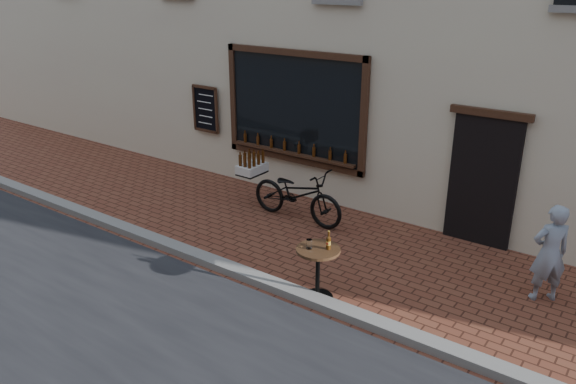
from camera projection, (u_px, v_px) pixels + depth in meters
The scene contains 5 objects.
ground at pixel (264, 294), 8.08m from camera, with size 90.00×90.00×0.00m, color #5E2D1E.
kerb at pixel (273, 285), 8.21m from camera, with size 90.00×0.25×0.12m, color slate.
cargo_bicycle at pixel (295, 193), 10.37m from camera, with size 2.25×0.71×1.10m.
bistro_table at pixel (318, 263), 7.77m from camera, with size 0.62×0.62×1.06m.
pedestrian at pixel (550, 253), 7.72m from camera, with size 0.53×0.34×1.44m, color gray.
Camera 1 is at (4.36, -5.49, 4.31)m, focal length 35.00 mm.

